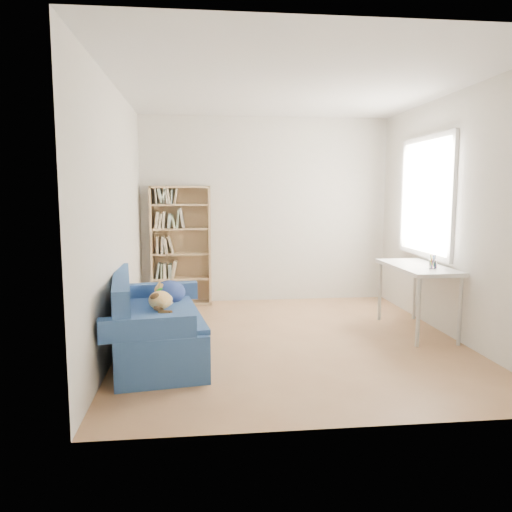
{
  "coord_description": "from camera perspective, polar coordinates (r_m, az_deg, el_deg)",
  "views": [
    {
      "loc": [
        -0.93,
        -5.05,
        1.56
      ],
      "look_at": [
        -0.31,
        0.4,
        0.85
      ],
      "focal_mm": 35.0,
      "sensor_mm": 36.0,
      "label": 1
    }
  ],
  "objects": [
    {
      "name": "desk",
      "position": [
        5.81,
        17.97,
        -1.78
      ],
      "size": [
        0.54,
        1.18,
        0.75
      ],
      "color": "silver",
      "rests_on": "ground"
    },
    {
      "name": "sofa",
      "position": [
        4.85,
        -11.68,
        -7.78
      ],
      "size": [
        0.99,
        1.72,
        0.8
      ],
      "rotation": [
        0.0,
        0.0,
        0.15
      ],
      "color": "navy",
      "rests_on": "ground"
    },
    {
      "name": "room_shell",
      "position": [
        5.19,
        5.05,
        8.17
      ],
      "size": [
        3.54,
        4.04,
        2.62
      ],
      "color": "silver",
      "rests_on": "ground"
    },
    {
      "name": "pen_cup",
      "position": [
        5.61,
        19.57,
        -0.78
      ],
      "size": [
        0.08,
        0.08,
        0.15
      ],
      "color": "white",
      "rests_on": "desk"
    },
    {
      "name": "bookshelf",
      "position": [
        6.96,
        -8.56,
        0.66
      ],
      "size": [
        0.82,
        0.25,
        1.64
      ],
      "color": "tan",
      "rests_on": "ground"
    },
    {
      "name": "ground",
      "position": [
        5.37,
        3.88,
        -9.54
      ],
      "size": [
        4.0,
        4.0,
        0.0
      ],
      "primitive_type": "plane",
      "color": "#A07048",
      "rests_on": "ground"
    }
  ]
}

